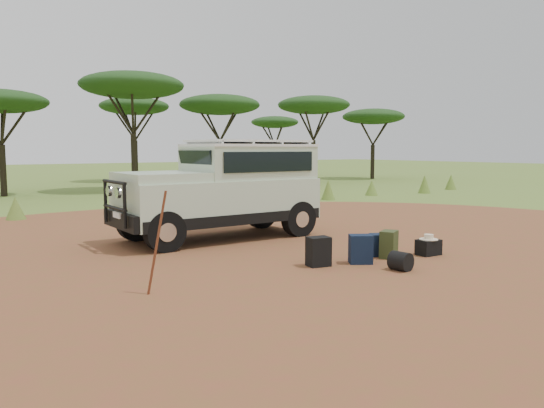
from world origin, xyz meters
TOP-DOWN VIEW (x-y plane):
  - ground at (0.00, 0.00)m, footprint 140.00×140.00m
  - dirt_clearing at (0.00, 0.00)m, footprint 23.00×23.00m
  - grass_fringe at (0.12, 8.67)m, footprint 36.60×1.60m
  - acacia_treeline at (0.75, 19.81)m, footprint 46.70×13.20m
  - safari_vehicle at (0.58, 2.65)m, footprint 4.94×1.98m
  - walking_staff at (-2.77, -1.14)m, footprint 0.31×0.18m
  - backpack_black at (0.41, -1.07)m, footprint 0.45×0.37m
  - backpack_navy at (1.21, -1.35)m, footprint 0.52×0.48m
  - backpack_olive at (2.03, -1.30)m, footprint 0.48×0.44m
  - duffel_navy at (2.05, -1.06)m, footprint 0.49×0.44m
  - hard_case at (2.90, -1.57)m, footprint 0.48×0.36m
  - stuff_sack at (1.38, -2.18)m, footprint 0.38×0.38m
  - safari_hat at (2.90, -1.57)m, footprint 0.37×0.37m

SIDE VIEW (x-z plane):
  - ground at x=0.00m, z-range 0.00..0.00m
  - dirt_clearing at x=0.00m, z-range 0.00..0.01m
  - hard_case at x=2.90m, z-range 0.00..0.32m
  - stuff_sack at x=1.38m, z-range 0.00..0.34m
  - duffel_navy at x=2.05m, z-range 0.00..0.45m
  - backpack_olive at x=2.03m, z-range 0.00..0.55m
  - backpack_black at x=0.41m, z-range 0.00..0.55m
  - backpack_navy at x=1.21m, z-range 0.00..0.55m
  - safari_hat at x=2.90m, z-range 0.31..0.42m
  - grass_fringe at x=0.12m, z-range -0.05..0.85m
  - walking_staff at x=-2.77m, z-range 0.00..1.55m
  - safari_vehicle at x=0.58m, z-range -0.04..2.33m
  - acacia_treeline at x=0.75m, z-range 1.74..8.00m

